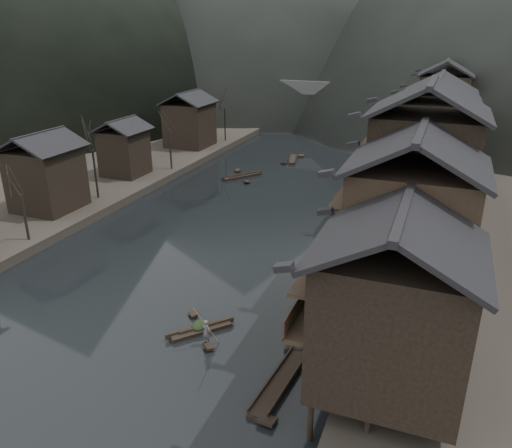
% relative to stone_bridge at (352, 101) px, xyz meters
% --- Properties ---
extents(water, '(300.00, 300.00, 0.00)m').
position_rel_stone_bridge_xyz_m(water, '(0.00, -72.00, -5.11)').
color(water, black).
rests_on(water, ground).
extents(left_bank, '(40.00, 200.00, 1.20)m').
position_rel_stone_bridge_xyz_m(left_bank, '(-35.00, -32.00, -4.51)').
color(left_bank, '#2D2823').
rests_on(left_bank, ground).
extents(stilt_houses, '(9.00, 67.60, 16.36)m').
position_rel_stone_bridge_xyz_m(stilt_houses, '(17.28, -52.60, 3.82)').
color(stilt_houses, black).
rests_on(stilt_houses, ground).
extents(left_houses, '(8.10, 53.20, 8.73)m').
position_rel_stone_bridge_xyz_m(left_houses, '(-20.50, -51.88, 0.55)').
color(left_houses, black).
rests_on(left_houses, left_bank).
extents(bare_trees, '(3.96, 60.86, 7.92)m').
position_rel_stone_bridge_xyz_m(bare_trees, '(-17.00, -52.50, 1.66)').
color(bare_trees, black).
rests_on(bare_trees, left_bank).
extents(moored_sampans, '(2.81, 68.76, 0.47)m').
position_rel_stone_bridge_xyz_m(moored_sampans, '(11.83, -48.39, -4.91)').
color(moored_sampans, black).
rests_on(moored_sampans, water).
extents(midriver_boats, '(7.12, 16.94, 0.45)m').
position_rel_stone_bridge_xyz_m(midriver_boats, '(-5.02, -35.41, -4.91)').
color(midriver_boats, black).
rests_on(midriver_boats, water).
extents(stone_bridge, '(40.00, 6.00, 9.00)m').
position_rel_stone_bridge_xyz_m(stone_bridge, '(0.00, 0.00, 0.00)').
color(stone_bridge, '#4C4C4F').
rests_on(stone_bridge, ground).
extents(hero_sampan, '(3.71, 4.08, 0.43)m').
position_rel_stone_bridge_xyz_m(hero_sampan, '(4.70, -75.89, -4.91)').
color(hero_sampan, black).
rests_on(hero_sampan, water).
extents(cargo_heap, '(1.04, 1.36, 0.62)m').
position_rel_stone_bridge_xyz_m(cargo_heap, '(4.56, -75.73, -4.37)').
color(cargo_heap, black).
rests_on(cargo_heap, hero_sampan).
extents(boatman, '(0.73, 0.58, 1.74)m').
position_rel_stone_bridge_xyz_m(boatman, '(5.79, -77.13, -3.81)').
color(boatman, '#59595C').
rests_on(boatman, hero_sampan).
extents(bamboo_pole, '(1.23, 1.78, 3.84)m').
position_rel_stone_bridge_xyz_m(bamboo_pole, '(5.99, -77.13, -1.01)').
color(bamboo_pole, '#8C7A51').
rests_on(bamboo_pole, boatman).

